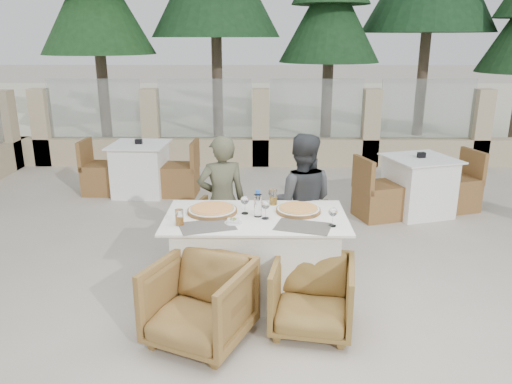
{
  "coord_description": "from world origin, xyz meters",
  "views": [
    {
      "loc": [
        -0.01,
        -4.22,
        2.28
      ],
      "look_at": [
        -0.04,
        0.2,
        0.9
      ],
      "focal_mm": 35.0,
      "sensor_mm": 36.0,
      "label": 1
    }
  ],
  "objects_px": {
    "beer_glass_left": "(179,217)",
    "pizza_left": "(212,209)",
    "armchair_near_left": "(200,303)",
    "armchair_near_right": "(312,296)",
    "olive_dish": "(233,221)",
    "armchair_far_right": "(296,230)",
    "wine_glass_near": "(265,209)",
    "diner_left": "(222,201)",
    "dining_table": "(256,256)",
    "armchair_far_left": "(225,234)",
    "water_bottle": "(258,203)",
    "diner_right": "(301,202)",
    "bg_table_a": "(141,169)",
    "wine_glass_corner": "(333,216)",
    "bg_table_b": "(418,186)",
    "pizza_right": "(298,209)",
    "wine_glass_centre": "(245,204)",
    "beer_glass_right": "(273,197)"
  },
  "relations": [
    {
      "from": "olive_dish",
      "to": "diner_left",
      "type": "height_order",
      "value": "diner_left"
    },
    {
      "from": "wine_glass_near",
      "to": "armchair_far_right",
      "type": "bearing_deg",
      "value": 70.03
    },
    {
      "from": "armchair_near_right",
      "to": "diner_left",
      "type": "xyz_separation_m",
      "value": [
        -0.81,
        1.25,
        0.38
      ]
    },
    {
      "from": "wine_glass_near",
      "to": "armchair_far_right",
      "type": "xyz_separation_m",
      "value": [
        0.34,
        0.95,
        -0.57
      ]
    },
    {
      "from": "armchair_far_left",
      "to": "beer_glass_left",
      "type": "bearing_deg",
      "value": 86.15
    },
    {
      "from": "wine_glass_near",
      "to": "beer_glass_right",
      "type": "xyz_separation_m",
      "value": [
        0.08,
        0.38,
        -0.02
      ]
    },
    {
      "from": "water_bottle",
      "to": "wine_glass_near",
      "type": "height_order",
      "value": "water_bottle"
    },
    {
      "from": "wine_glass_corner",
      "to": "water_bottle",
      "type": "bearing_deg",
      "value": 159.52
    },
    {
      "from": "pizza_left",
      "to": "armchair_far_right",
      "type": "distance_m",
      "value": 1.25
    },
    {
      "from": "olive_dish",
      "to": "wine_glass_near",
      "type": "bearing_deg",
      "value": 22.37
    },
    {
      "from": "bg_table_b",
      "to": "armchair_near_left",
      "type": "bearing_deg",
      "value": -147.87
    },
    {
      "from": "armchair_near_left",
      "to": "armchair_near_right",
      "type": "xyz_separation_m",
      "value": [
        0.88,
        0.17,
        -0.03
      ]
    },
    {
      "from": "dining_table",
      "to": "bg_table_a",
      "type": "distance_m",
      "value": 3.57
    },
    {
      "from": "olive_dish",
      "to": "armchair_far_right",
      "type": "xyz_separation_m",
      "value": [
        0.62,
        1.06,
        -0.5
      ]
    },
    {
      "from": "armchair_far_right",
      "to": "bg_table_b",
      "type": "distance_m",
      "value": 2.2
    },
    {
      "from": "armchair_far_right",
      "to": "dining_table",
      "type": "bearing_deg",
      "value": 74.9
    },
    {
      "from": "beer_glass_right",
      "to": "bg_table_b",
      "type": "relative_size",
      "value": 0.09
    },
    {
      "from": "bg_table_a",
      "to": "armchair_near_right",
      "type": "bearing_deg",
      "value": -55.89
    },
    {
      "from": "pizza_right",
      "to": "diner_left",
      "type": "distance_m",
      "value": 0.94
    },
    {
      "from": "armchair_near_right",
      "to": "bg_table_b",
      "type": "height_order",
      "value": "bg_table_b"
    },
    {
      "from": "armchair_far_left",
      "to": "armchair_near_left",
      "type": "distance_m",
      "value": 1.43
    },
    {
      "from": "wine_glass_near",
      "to": "armchair_far_left",
      "type": "xyz_separation_m",
      "value": [
        -0.42,
        0.76,
        -0.54
      ]
    },
    {
      "from": "water_bottle",
      "to": "armchair_far_left",
      "type": "relative_size",
      "value": 0.34
    },
    {
      "from": "pizza_right",
      "to": "wine_glass_centre",
      "type": "height_order",
      "value": "wine_glass_centre"
    },
    {
      "from": "olive_dish",
      "to": "armchair_near_right",
      "type": "distance_m",
      "value": 0.9
    },
    {
      "from": "water_bottle",
      "to": "armchair_far_left",
      "type": "distance_m",
      "value": 0.97
    },
    {
      "from": "dining_table",
      "to": "armchair_far_left",
      "type": "distance_m",
      "value": 0.78
    },
    {
      "from": "beer_glass_left",
      "to": "pizza_left",
      "type": "bearing_deg",
      "value": 52.23
    },
    {
      "from": "dining_table",
      "to": "armchair_far_right",
      "type": "bearing_deg",
      "value": 64.17
    },
    {
      "from": "pizza_right",
      "to": "armchair_far_right",
      "type": "xyz_separation_m",
      "value": [
        0.05,
        0.78,
        -0.5
      ]
    },
    {
      "from": "beer_glass_left",
      "to": "diner_right",
      "type": "relative_size",
      "value": 0.1
    },
    {
      "from": "diner_right",
      "to": "bg_table_a",
      "type": "xyz_separation_m",
      "value": [
        -2.21,
        2.48,
        -0.31
      ]
    },
    {
      "from": "wine_glass_near",
      "to": "armchair_far_right",
      "type": "relative_size",
      "value": 0.29
    },
    {
      "from": "armchair_near_right",
      "to": "diner_left",
      "type": "bearing_deg",
      "value": 132.77
    },
    {
      "from": "armchair_near_right",
      "to": "bg_table_a",
      "type": "bearing_deg",
      "value": 131.1
    },
    {
      "from": "beer_glass_left",
      "to": "armchair_far_left",
      "type": "height_order",
      "value": "beer_glass_left"
    },
    {
      "from": "beer_glass_right",
      "to": "bg_table_a",
      "type": "height_order",
      "value": "beer_glass_right"
    },
    {
      "from": "pizza_left",
      "to": "olive_dish",
      "type": "height_order",
      "value": "pizza_left"
    },
    {
      "from": "beer_glass_left",
      "to": "armchair_far_left",
      "type": "distance_m",
      "value": 1.1
    },
    {
      "from": "pizza_left",
      "to": "water_bottle",
      "type": "bearing_deg",
      "value": -13.51
    },
    {
      "from": "armchair_far_left",
      "to": "bg_table_a",
      "type": "height_order",
      "value": "bg_table_a"
    },
    {
      "from": "wine_glass_centre",
      "to": "diner_right",
      "type": "relative_size",
      "value": 0.13
    },
    {
      "from": "armchair_near_right",
      "to": "bg_table_a",
      "type": "height_order",
      "value": "bg_table_a"
    },
    {
      "from": "water_bottle",
      "to": "armchair_far_right",
      "type": "relative_size",
      "value": 0.37
    },
    {
      "from": "armchair_far_right",
      "to": "bg_table_b",
      "type": "height_order",
      "value": "bg_table_b"
    },
    {
      "from": "armchair_far_left",
      "to": "armchair_near_left",
      "type": "xyz_separation_m",
      "value": [
        -0.09,
        -1.43,
        0.01
      ]
    },
    {
      "from": "dining_table",
      "to": "wine_glass_corner",
      "type": "distance_m",
      "value": 0.83
    },
    {
      "from": "wine_glass_corner",
      "to": "diner_left",
      "type": "relative_size",
      "value": 0.14
    },
    {
      "from": "wine_glass_near",
      "to": "olive_dish",
      "type": "height_order",
      "value": "wine_glass_near"
    },
    {
      "from": "armchair_far_right",
      "to": "wine_glass_corner",
      "type": "bearing_deg",
      "value": 111.41
    }
  ]
}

